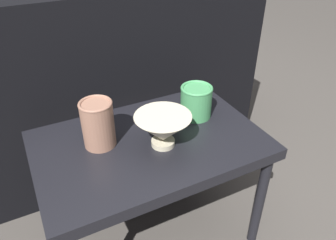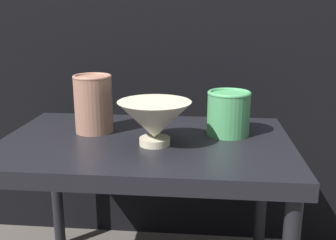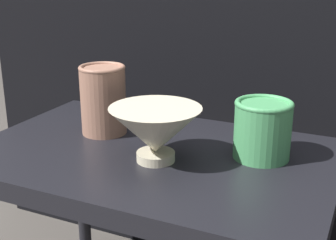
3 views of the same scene
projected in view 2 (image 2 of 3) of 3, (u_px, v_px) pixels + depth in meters
The scene contains 5 objects.
table at pixel (146, 158), 1.03m from camera, with size 0.74×0.48×0.47m.
couch_backdrop at pixel (167, 104), 1.57m from camera, with size 1.43×0.50×0.86m.
bowl at pixel (155, 121), 0.95m from camera, with size 0.18×0.18×0.11m.
vase_textured_left at pixel (93, 103), 1.06m from camera, with size 0.10×0.10×0.16m.
vase_colorful_right at pixel (229, 112), 1.04m from camera, with size 0.11×0.11×0.12m.
Camera 2 is at (0.15, -0.95, 0.78)m, focal length 42.00 mm.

